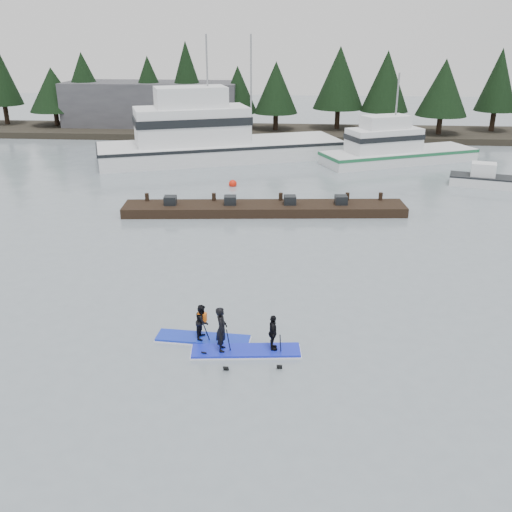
# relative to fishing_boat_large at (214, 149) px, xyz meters

# --- Properties ---
(ground) EXTENTS (160.00, 160.00, 0.00)m
(ground) POSITION_rel_fishing_boat_large_xyz_m (5.45, -30.04, -0.85)
(ground) COLOR slate
(ground) RESTS_ON ground
(far_shore) EXTENTS (70.00, 8.00, 0.60)m
(far_shore) POSITION_rel_fishing_boat_large_xyz_m (5.45, 11.96, -0.55)
(far_shore) COLOR #2D281E
(far_shore) RESTS_ON ground
(treeline) EXTENTS (60.00, 4.00, 8.00)m
(treeline) POSITION_rel_fishing_boat_large_xyz_m (5.45, 11.96, -0.85)
(treeline) COLOR black
(treeline) RESTS_ON ground
(waterfront_building) EXTENTS (18.00, 6.00, 5.00)m
(waterfront_building) POSITION_rel_fishing_boat_large_xyz_m (-8.55, 13.96, 1.65)
(waterfront_building) COLOR #4C4C51
(waterfront_building) RESTS_ON ground
(fishing_boat_large) EXTENTS (20.51, 12.01, 10.95)m
(fishing_boat_large) POSITION_rel_fishing_boat_large_xyz_m (0.00, 0.00, 0.00)
(fishing_boat_large) COLOR white
(fishing_boat_large) RESTS_ON ground
(fishing_boat_medium) EXTENTS (13.07, 8.51, 7.80)m
(fishing_boat_medium) POSITION_rel_fishing_boat_large_xyz_m (14.79, 0.04, -0.31)
(fishing_boat_medium) COLOR white
(fishing_boat_medium) RESTS_ON ground
(skiff) EXTENTS (6.25, 3.33, 0.70)m
(skiff) POSITION_rel_fishing_boat_large_xyz_m (20.59, -7.18, -0.50)
(skiff) COLOR white
(skiff) RESTS_ON ground
(floating_dock) EXTENTS (16.62, 3.70, 0.55)m
(floating_dock) POSITION_rel_fishing_boat_large_xyz_m (5.16, -14.45, -0.57)
(floating_dock) COLOR black
(floating_dock) RESTS_ON ground
(buoy_c) EXTENTS (0.54, 0.54, 0.54)m
(buoy_c) POSITION_rel_fishing_boat_large_xyz_m (21.07, -5.25, -0.85)
(buoy_c) COLOR red
(buoy_c) RESTS_ON ground
(buoy_a) EXTENTS (0.54, 0.54, 0.54)m
(buoy_a) POSITION_rel_fishing_boat_large_xyz_m (-6.65, -3.27, -0.85)
(buoy_a) COLOR red
(buoy_a) RESTS_ON ground
(buoy_b) EXTENTS (0.56, 0.56, 0.56)m
(buoy_b) POSITION_rel_fishing_boat_large_xyz_m (2.56, -8.40, -0.85)
(buoy_b) COLOR red
(buoy_b) RESTS_ON ground
(paddleboard_solo) EXTENTS (3.30, 1.18, 1.83)m
(paddleboard_solo) POSITION_rel_fishing_boat_large_xyz_m (4.02, -29.36, -0.41)
(paddleboard_solo) COLOR #142DC1
(paddleboard_solo) RESTS_ON ground
(paddleboard_duo) EXTENTS (3.70, 1.36, 2.16)m
(paddleboard_duo) POSITION_rel_fishing_boat_large_xyz_m (5.58, -30.07, -0.31)
(paddleboard_duo) COLOR #1625CF
(paddleboard_duo) RESTS_ON ground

